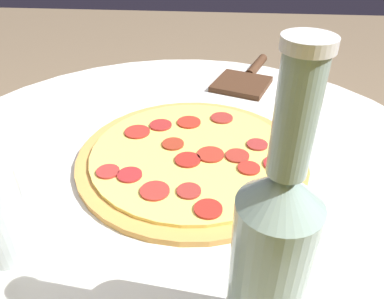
# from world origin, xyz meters

# --- Properties ---
(table) EXTENTS (0.92, 0.92, 0.76)m
(table) POSITION_xyz_m (0.00, 0.00, 0.60)
(table) COLOR silver
(table) RESTS_ON ground_plane
(pizza) EXTENTS (0.37, 0.37, 0.02)m
(pizza) POSITION_xyz_m (-0.02, -0.01, 0.77)
(pizza) COLOR #C68E47
(pizza) RESTS_ON table
(beer_bottle) EXTENTS (0.07, 0.07, 0.29)m
(beer_bottle) POSITION_xyz_m (-0.11, 0.28, 0.87)
(beer_bottle) COLOR gray
(beer_bottle) RESTS_ON table
(pizza_paddle) EXTENTS (0.15, 0.25, 0.02)m
(pizza_paddle) POSITION_xyz_m (-0.12, -0.33, 0.76)
(pizza_paddle) COLOR #422819
(pizza_paddle) RESTS_ON table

